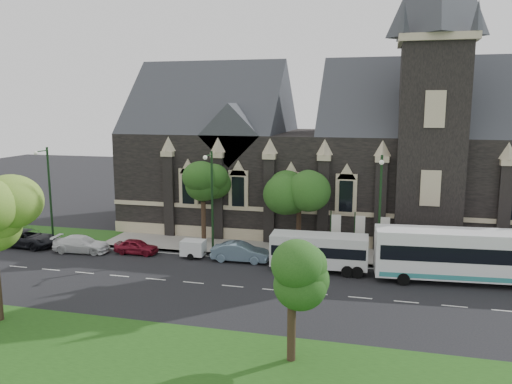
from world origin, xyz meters
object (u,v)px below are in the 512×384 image
(tree_walk_right, at_px, (302,185))
(sedan, at_px, (240,252))
(tree_walk_left, at_px, (206,182))
(street_lamp_near, at_px, (380,205))
(box_trailer, at_px, (193,248))
(tour_coach, at_px, (468,255))
(street_lamp_mid, at_px, (211,197))
(tree_park_east, at_px, (296,273))
(banner_flag_left, at_px, (334,230))
(car_far_white, at_px, (82,244))
(shuttle_bus, at_px, (319,250))
(car_far_red, at_px, (136,247))
(banner_flag_center, at_px, (358,231))
(banner_flag_right, at_px, (382,233))
(tree_walk_far, at_px, (1,186))
(street_lamp_far, at_px, (48,189))
(car_far_black, at_px, (28,238))

(tree_walk_right, height_order, sedan, tree_walk_right)
(tree_walk_left, bearing_deg, street_lamp_near, -12.87)
(street_lamp_near, xyz_separation_m, box_trailer, (-15.26, -1.25, -4.26))
(tour_coach, bearing_deg, street_lamp_mid, 169.34)
(tree_park_east, xyz_separation_m, box_trailer, (-11.43, 15.17, -3.76))
(banner_flag_left, relative_size, sedan, 0.83)
(tree_walk_right, distance_m, box_trailer, 10.96)
(tree_walk_left, distance_m, tour_coach, 23.21)
(car_far_white, bearing_deg, street_lamp_near, -90.25)
(tree_park_east, height_order, box_trailer, tree_park_east)
(shuttle_bus, relative_size, car_far_white, 1.51)
(tour_coach, relative_size, car_far_red, 3.51)
(tour_coach, xyz_separation_m, box_trailer, (-21.66, 0.86, -1.24))
(banner_flag_center, distance_m, car_far_white, 24.08)
(banner_flag_right, distance_m, tour_coach, 7.32)
(banner_flag_left, xyz_separation_m, shuttle_bus, (-0.73, -3.97, -0.71))
(tree_walk_right, xyz_separation_m, shuttle_bus, (2.34, -5.69, -4.15))
(banner_flag_center, bearing_deg, banner_flag_left, 180.00)
(tree_park_east, xyz_separation_m, street_lamp_near, (3.82, 16.42, 0.49))
(shuttle_bus, height_order, sedan, shuttle_bus)
(tree_walk_right, distance_m, banner_flag_center, 6.36)
(banner_flag_right, relative_size, sedan, 0.83)
(tree_walk_far, height_order, car_far_red, tree_walk_far)
(box_trailer, height_order, sedan, sedan)
(street_lamp_far, relative_size, car_far_black, 1.60)
(tree_park_east, xyz_separation_m, tree_walk_left, (-11.97, 20.03, 1.12))
(street_lamp_near, height_order, banner_flag_left, street_lamp_near)
(tour_coach, xyz_separation_m, shuttle_bus, (-10.84, 0.03, -0.43))
(street_lamp_near, distance_m, banner_flag_left, 4.99)
(banner_flag_center, bearing_deg, street_lamp_near, -48.07)
(box_trailer, bearing_deg, shuttle_bus, -6.55)
(tree_walk_right, bearing_deg, sedan, -131.47)
(banner_flag_center, relative_size, car_far_white, 0.80)
(banner_flag_right, bearing_deg, box_trailer, -168.54)
(street_lamp_near, xyz_separation_m, car_far_red, (-20.47, -1.45, -4.46))
(tree_park_east, relative_size, banner_flag_right, 1.57)
(banner_flag_right, xyz_separation_m, shuttle_bus, (-4.73, -3.97, -0.71))
(street_lamp_mid, xyz_separation_m, banner_flag_left, (10.29, 1.91, -2.73))
(tree_walk_left, bearing_deg, tree_park_east, -59.13)
(banner_flag_left, bearing_deg, banner_flag_center, 0.00)
(tree_park_east, height_order, banner_flag_right, tree_park_east)
(car_far_black, bearing_deg, sedan, -86.45)
(tree_park_east, relative_size, car_far_black, 1.12)
(tree_walk_right, distance_m, car_far_white, 20.14)
(street_lamp_far, distance_m, box_trailer, 15.39)
(street_lamp_near, xyz_separation_m, banner_flag_right, (0.29, 1.91, -2.73))
(car_far_black, bearing_deg, tree_walk_right, -75.47)
(banner_flag_left, relative_size, shuttle_bus, 0.53)
(tree_walk_left, relative_size, tree_walk_far, 1.22)
(tree_walk_right, bearing_deg, banner_flag_left, -29.10)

